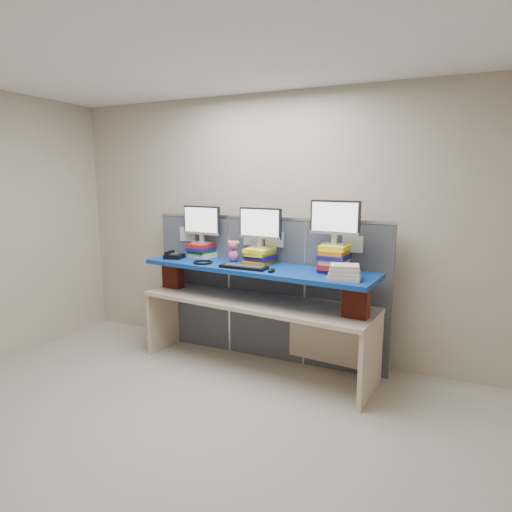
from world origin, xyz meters
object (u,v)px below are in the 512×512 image
at_px(monitor_right, 335,220).
at_px(blue_board, 256,268).
at_px(monitor_center, 260,225).
at_px(keyboard, 244,267).
at_px(desk, 256,313).
at_px(monitor_left, 202,222).
at_px(desk_phone, 174,256).

bearing_deg(monitor_right, blue_board, -171.10).
relative_size(monitor_center, keyboard, 0.99).
distance_m(desk, monitor_center, 0.89).
distance_m(desk, monitor_right, 1.23).
distance_m(desk, keyboard, 0.53).
height_order(blue_board, monitor_center, monitor_center).
xyz_separation_m(monitor_left, monitor_center, (0.72, -0.08, 0.01)).
height_order(monitor_left, keyboard, monitor_left).
bearing_deg(blue_board, desk_phone, -174.47).
distance_m(blue_board, monitor_right, 0.92).
bearing_deg(blue_board, monitor_left, 171.03).
height_order(desk, monitor_right, monitor_right).
xyz_separation_m(desk, monitor_right, (0.76, 0.03, 0.97)).
relative_size(desk, desk_phone, 11.86).
bearing_deg(blue_board, keyboard, -105.94).
xyz_separation_m(desk, blue_board, (0.00, 0.00, 0.46)).
bearing_deg(desk_phone, keyboard, -19.22).
xyz_separation_m(monitor_center, desk_phone, (-0.97, -0.11, -0.36)).
height_order(monitor_center, monitor_right, monitor_right).
xyz_separation_m(monitor_center, monitor_right, (0.77, -0.09, 0.09)).
bearing_deg(desk, monitor_center, 99.95).
height_order(monitor_right, keyboard, monitor_right).
height_order(blue_board, desk_phone, desk_phone).
height_order(desk, desk_phone, desk_phone).
bearing_deg(monitor_right, keyboard, -160.95).
bearing_deg(keyboard, desk_phone, 171.12).
xyz_separation_m(monitor_left, keyboard, (0.67, -0.35, -0.37)).
bearing_deg(monitor_left, blue_board, -8.97).
distance_m(blue_board, desk_phone, 0.98).
bearing_deg(desk_phone, desk, -9.77).
bearing_deg(desk, desk_phone, -174.47).
height_order(blue_board, monitor_right, monitor_right).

